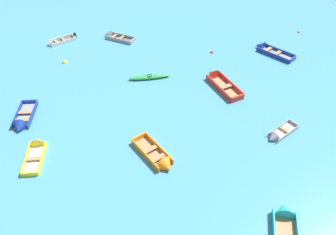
{
  "coord_description": "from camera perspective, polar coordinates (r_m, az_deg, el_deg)",
  "views": [
    {
      "loc": [
        -2.08,
        6.06,
        16.43
      ],
      "look_at": [
        0.0,
        24.09,
        0.15
      ],
      "focal_mm": 34.0,
      "sensor_mm": 36.0,
      "label": 1
    }
  ],
  "objects": [
    {
      "name": "rowboat_orange_outer_right",
      "position": [
        21.35,
        -1.48,
        -7.58
      ],
      "size": [
        2.88,
        3.8,
        1.11
      ],
      "color": "#99754C",
      "rests_on": "ground_plane"
    },
    {
      "name": "rowboat_white_back_row_center",
      "position": [
        35.96,
        -19.44,
        12.6
      ],
      "size": [
        3.13,
        2.29,
        0.94
      ],
      "color": "#4C4C51",
      "rests_on": "ground_plane"
    },
    {
      "name": "rowboat_turquoise_near_left",
      "position": [
        19.73,
        20.21,
        -17.51
      ],
      "size": [
        2.45,
        4.26,
        1.19
      ],
      "color": "#99754C",
      "rests_on": "ground_plane"
    },
    {
      "name": "rowboat_deep_blue_back_row_left",
      "position": [
        34.17,
        17.21,
        11.59
      ],
      "size": [
        3.56,
        3.92,
        1.18
      ],
      "color": "gray",
      "rests_on": "ground_plane"
    },
    {
      "name": "mooring_buoy_midfield",
      "position": [
        32.5,
        -18.03,
        9.36
      ],
      "size": [
        0.47,
        0.47,
        0.47
      ],
      "primitive_type": "sphere",
      "color": "yellow",
      "rests_on": "ground_plane"
    },
    {
      "name": "rowboat_yellow_foreground_center",
      "position": [
        23.85,
        -22.43,
        -5.2
      ],
      "size": [
        1.19,
        3.24,
        1.02
      ],
      "color": "beige",
      "rests_on": "ground_plane"
    },
    {
      "name": "rowboat_deep_blue_distant_center",
      "position": [
        26.34,
        -24.73,
        -0.82
      ],
      "size": [
        1.41,
        3.55,
        1.13
      ],
      "color": "gray",
      "rests_on": "ground_plane"
    },
    {
      "name": "mooring_buoy_near_foreground",
      "position": [
        39.12,
        22.37,
        13.94
      ],
      "size": [
        0.28,
        0.28,
        0.28
      ],
      "primitive_type": "sphere",
      "color": "red",
      "rests_on": "ground_plane"
    },
    {
      "name": "kayak_green_midfield_right",
      "position": [
        28.67,
        -3.34,
        7.27
      ],
      "size": [
        3.76,
        0.79,
        0.36
      ],
      "color": "#288C3D",
      "rests_on": "ground_plane"
    },
    {
      "name": "rowboat_grey_far_back",
      "position": [
        35.61,
        -9.78,
        14.12
      ],
      "size": [
        3.51,
        2.7,
        0.99
      ],
      "color": "#4C4C51",
      "rests_on": "ground_plane"
    },
    {
      "name": "rowboat_red_near_camera",
      "position": [
        28.51,
        8.87,
        6.69
      ],
      "size": [
        2.71,
        4.54,
        1.24
      ],
      "color": "#99754C",
      "rests_on": "ground_plane"
    },
    {
      "name": "mooring_buoy_central",
      "position": [
        32.83,
        7.88,
        11.46
      ],
      "size": [
        0.36,
        0.36,
        0.36
      ],
      "primitive_type": "sphere",
      "color": "red",
      "rests_on": "ground_plane"
    },
    {
      "name": "rowboat_grey_near_right",
      "position": [
        24.32,
        19.04,
        -3.0
      ],
      "size": [
        2.87,
        2.21,
        0.81
      ],
      "color": "beige",
      "rests_on": "ground_plane"
    }
  ]
}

